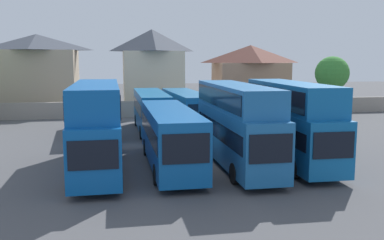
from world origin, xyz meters
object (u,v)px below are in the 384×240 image
(bus_1, at_px, (97,122))
(bus_6, at_px, (151,109))
(bus_2, at_px, (170,134))
(tree_behind_wall, at_px, (332,73))
(bus_3, at_px, (236,121))
(bus_5, at_px, (99,112))
(bus_7, at_px, (186,109))
(bus_8, at_px, (234,108))
(house_terrace_left, at_px, (38,73))
(house_terrace_centre, at_px, (152,69))
(bus_4, at_px, (291,118))
(house_terrace_right, at_px, (250,76))

(bus_1, relative_size, bus_6, 1.02)
(bus_2, relative_size, tree_behind_wall, 1.69)
(bus_6, relative_size, tree_behind_wall, 1.67)
(tree_behind_wall, bearing_deg, bus_6, -159.34)
(bus_6, bearing_deg, bus_3, 16.12)
(bus_3, height_order, tree_behind_wall, tree_behind_wall)
(bus_6, bearing_deg, bus_2, -0.35)
(bus_1, xyz_separation_m, bus_6, (4.12, 12.80, -0.82))
(bus_2, relative_size, bus_5, 1.10)
(bus_1, relative_size, bus_7, 0.99)
(bus_2, xyz_separation_m, bus_6, (-0.09, 12.87, 0.01))
(bus_7, bearing_deg, bus_2, -16.54)
(bus_1, distance_m, bus_6, 13.47)
(bus_2, height_order, bus_7, bus_2)
(bus_5, bearing_deg, tree_behind_wall, 102.47)
(bus_3, distance_m, bus_8, 14.18)
(bus_6, height_order, house_terrace_left, house_terrace_left)
(bus_1, xyz_separation_m, bus_3, (8.15, -0.47, -0.06))
(bus_3, bearing_deg, bus_6, -163.55)
(bus_7, bearing_deg, bus_6, -91.38)
(house_terrace_centre, bearing_deg, bus_4, -78.70)
(house_terrace_centre, height_order, house_terrace_right, house_terrace_centre)
(bus_2, bearing_deg, house_terrace_centre, 176.68)
(bus_1, bearing_deg, bus_8, 137.49)
(bus_3, bearing_deg, bus_5, -147.83)
(bus_7, height_order, house_terrace_centre, house_terrace_centre)
(bus_1, height_order, house_terrace_centre, house_terrace_centre)
(tree_behind_wall, bearing_deg, bus_1, -140.70)
(bus_4, height_order, house_terrace_left, house_terrace_left)
(bus_8, bearing_deg, bus_4, -3.05)
(bus_6, height_order, house_terrace_centre, house_terrace_centre)
(bus_5, distance_m, bus_8, 12.16)
(bus_6, xyz_separation_m, bus_7, (3.17, 0.10, -0.03))
(bus_3, xyz_separation_m, bus_4, (3.56, 0.25, 0.03))
(bus_8, bearing_deg, bus_6, -89.64)
(bus_4, height_order, bus_5, bus_4)
(bus_1, relative_size, bus_5, 1.11)
(bus_4, xyz_separation_m, bus_6, (-7.59, 13.02, -0.79))
(bus_1, distance_m, house_terrace_centre, 30.60)
(bus_2, height_order, tree_behind_wall, tree_behind_wall)
(bus_4, bearing_deg, bus_1, -90.39)
(bus_3, relative_size, house_terrace_left, 1.18)
(bus_2, distance_m, bus_7, 13.33)
(bus_2, bearing_deg, bus_3, 83.70)
(bus_6, xyz_separation_m, house_terrace_left, (-12.38, 17.30, 2.76))
(bus_5, height_order, tree_behind_wall, tree_behind_wall)
(bus_2, distance_m, house_terrace_centre, 30.25)
(bus_4, xyz_separation_m, house_terrace_left, (-19.97, 30.31, 1.96))
(bus_1, xyz_separation_m, bus_4, (11.71, -0.22, -0.02))
(bus_8, bearing_deg, house_terrace_right, 155.08)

